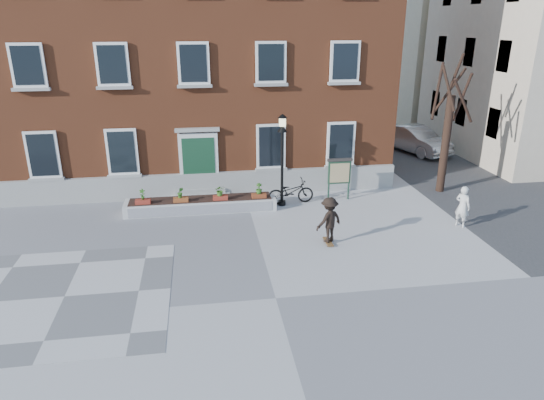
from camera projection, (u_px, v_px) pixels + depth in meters
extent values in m
plane|color=#9F9FA1|center=(276.00, 298.00, 13.84)|extent=(100.00, 100.00, 0.00)
cube|color=#5F5F62|center=(64.00, 297.00, 13.92)|extent=(6.00, 6.00, 0.01)
imported|color=black|center=(291.00, 192.00, 20.82)|extent=(2.08, 0.87, 1.07)
imported|color=silver|center=(415.00, 140.00, 28.84)|extent=(3.15, 4.99, 1.55)
imported|color=silver|center=(463.00, 206.00, 18.41)|extent=(0.63, 0.71, 1.62)
cube|color=brown|center=(193.00, 51.00, 24.43)|extent=(18.00, 10.00, 12.00)
cube|color=#979792|center=(200.00, 185.00, 21.59)|extent=(18.00, 0.24, 1.10)
cube|color=#A8A8A3|center=(201.00, 196.00, 21.63)|extent=(2.60, 0.80, 0.20)
cube|color=gray|center=(200.00, 190.00, 21.70)|extent=(2.20, 0.50, 0.20)
cube|color=silver|center=(199.00, 161.00, 21.25)|extent=(1.70, 0.12, 2.50)
cube|color=#163D25|center=(199.00, 164.00, 21.23)|extent=(1.40, 0.06, 2.30)
cube|color=#9C9C97|center=(197.00, 130.00, 20.72)|extent=(1.90, 0.25, 0.15)
cube|color=silver|center=(43.00, 155.00, 20.13)|extent=(1.30, 0.10, 2.00)
cube|color=black|center=(43.00, 155.00, 20.09)|extent=(1.08, 0.04, 1.78)
cube|color=gray|center=(47.00, 180.00, 20.45)|extent=(1.44, 0.20, 0.12)
cube|color=white|center=(28.00, 65.00, 18.87)|extent=(1.30, 0.10, 1.70)
cube|color=black|center=(27.00, 66.00, 18.83)|extent=(1.08, 0.04, 1.48)
cube|color=#999A95|center=(31.00, 89.00, 19.14)|extent=(1.44, 0.20, 0.12)
cube|color=white|center=(122.00, 152.00, 20.58)|extent=(1.30, 0.10, 2.00)
cube|color=black|center=(122.00, 152.00, 20.54)|extent=(1.08, 0.04, 1.78)
cube|color=#A6A6A1|center=(125.00, 176.00, 20.90)|extent=(1.44, 0.20, 0.12)
cube|color=white|center=(113.00, 64.00, 19.33)|extent=(1.30, 0.10, 1.70)
cube|color=black|center=(112.00, 64.00, 19.28)|extent=(1.08, 0.04, 1.48)
cube|color=#999994|center=(115.00, 88.00, 19.59)|extent=(1.44, 0.20, 0.12)
cube|color=white|center=(194.00, 63.00, 19.78)|extent=(1.30, 0.10, 1.70)
cube|color=black|center=(194.00, 63.00, 19.73)|extent=(1.08, 0.04, 1.48)
cube|color=#969691|center=(195.00, 86.00, 20.04)|extent=(1.44, 0.20, 0.12)
cube|color=silver|center=(271.00, 146.00, 21.49)|extent=(1.30, 0.10, 2.00)
cube|color=black|center=(271.00, 147.00, 21.44)|extent=(1.08, 0.04, 1.78)
cube|color=#989994|center=(271.00, 170.00, 21.80)|extent=(1.44, 0.20, 0.12)
cube|color=silver|center=(271.00, 62.00, 20.23)|extent=(1.30, 0.10, 1.70)
cube|color=black|center=(271.00, 62.00, 20.18)|extent=(1.08, 0.04, 1.48)
cube|color=gray|center=(271.00, 85.00, 20.49)|extent=(1.44, 0.20, 0.12)
cube|color=white|center=(341.00, 144.00, 21.94)|extent=(1.30, 0.10, 2.00)
cube|color=black|center=(341.00, 144.00, 21.89)|extent=(1.08, 0.04, 1.78)
cube|color=gray|center=(340.00, 167.00, 22.25)|extent=(1.44, 0.20, 0.12)
cube|color=white|center=(345.00, 61.00, 20.68)|extent=(1.30, 0.10, 1.70)
cube|color=black|center=(345.00, 62.00, 20.63)|extent=(1.08, 0.04, 1.48)
cube|color=#9A9995|center=(344.00, 83.00, 20.94)|extent=(1.44, 0.20, 0.12)
cube|color=silver|center=(201.00, 205.00, 20.14)|extent=(6.20, 1.10, 0.50)
cube|color=silver|center=(201.00, 210.00, 19.62)|extent=(5.80, 0.02, 0.40)
cube|color=black|center=(201.00, 199.00, 20.05)|extent=(5.80, 0.90, 0.06)
cube|color=maroon|center=(143.00, 202.00, 19.46)|extent=(0.60, 0.25, 0.20)
imported|color=#2C601C|center=(142.00, 194.00, 19.35)|extent=(0.24, 0.24, 0.45)
cube|color=brown|center=(181.00, 200.00, 19.67)|extent=(0.60, 0.25, 0.20)
imported|color=#306D20|center=(180.00, 192.00, 19.56)|extent=(0.25, 0.25, 0.45)
cube|color=maroon|center=(220.00, 198.00, 19.90)|extent=(0.60, 0.25, 0.20)
imported|color=#36661E|center=(220.00, 190.00, 19.79)|extent=(0.40, 0.40, 0.45)
cube|color=brown|center=(259.00, 196.00, 20.13)|extent=(0.60, 0.25, 0.20)
imported|color=#2C5D1B|center=(259.00, 189.00, 20.01)|extent=(0.25, 0.25, 0.45)
cylinder|color=black|center=(445.00, 145.00, 21.75)|extent=(0.36, 0.36, 4.40)
cylinder|color=#321E16|center=(462.00, 98.00, 21.10)|extent=(0.12, 1.12, 2.23)
cylinder|color=#311E15|center=(450.00, 90.00, 21.44)|extent=(1.18, 0.49, 1.97)
cylinder|color=black|center=(438.00, 91.00, 21.20)|extent=(0.88, 1.14, 2.35)
cylinder|color=black|center=(449.00, 88.00, 20.63)|extent=(0.60, 0.77, 1.90)
cylinder|color=black|center=(463.00, 101.00, 20.49)|extent=(1.39, 0.55, 1.95)
cylinder|color=black|center=(457.00, 72.00, 20.79)|extent=(0.43, 0.48, 1.58)
cube|color=#3C3C3F|center=(411.00, 139.00, 32.21)|extent=(8.00, 36.00, 0.01)
cube|color=beige|center=(449.00, 33.00, 38.20)|extent=(10.00, 11.00, 13.00)
cube|color=black|center=(494.00, 123.00, 24.81)|extent=(0.08, 1.00, 1.50)
cube|color=black|center=(462.00, 112.00, 27.78)|extent=(0.08, 1.00, 1.50)
cube|color=black|center=(436.00, 103.00, 30.74)|extent=(0.08, 1.00, 1.50)
cube|color=black|center=(504.00, 56.00, 23.66)|extent=(0.08, 1.00, 1.50)
cube|color=black|center=(470.00, 52.00, 26.63)|extent=(0.08, 1.00, 1.50)
cube|color=black|center=(442.00, 49.00, 29.59)|extent=(0.08, 1.00, 1.50)
cylinder|color=black|center=(282.00, 203.00, 20.77)|extent=(0.32, 0.32, 0.20)
cylinder|color=black|center=(282.00, 169.00, 20.25)|extent=(0.12, 0.12, 3.20)
cone|color=black|center=(282.00, 128.00, 19.64)|extent=(0.40, 0.40, 0.30)
cube|color=#F0EBB1|center=(282.00, 122.00, 19.55)|extent=(0.24, 0.24, 0.34)
cone|color=black|center=(282.00, 116.00, 19.46)|extent=(0.40, 0.40, 0.16)
cylinder|color=#172E22|center=(329.00, 181.00, 21.07)|extent=(0.08, 0.08, 1.80)
cylinder|color=#183024|center=(349.00, 180.00, 21.20)|extent=(0.08, 0.08, 1.80)
cube|color=#1C3825|center=(339.00, 173.00, 21.01)|extent=(1.00, 0.10, 1.00)
cube|color=#C6BD80|center=(340.00, 173.00, 20.96)|extent=(0.85, 0.02, 0.85)
cube|color=#342F2D|center=(340.00, 160.00, 20.81)|extent=(1.10, 0.16, 0.10)
cube|color=brown|center=(328.00, 242.00, 17.24)|extent=(0.22, 0.78, 0.03)
cylinder|color=black|center=(328.00, 246.00, 16.98)|extent=(0.03, 0.05, 0.05)
cylinder|color=black|center=(333.00, 246.00, 17.01)|extent=(0.03, 0.05, 0.05)
cylinder|color=black|center=(324.00, 239.00, 17.50)|extent=(0.03, 0.05, 0.05)
cylinder|color=black|center=(328.00, 239.00, 17.53)|extent=(0.03, 0.05, 0.05)
imported|color=black|center=(329.00, 220.00, 16.95)|extent=(1.23, 1.03, 1.65)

